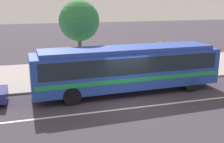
# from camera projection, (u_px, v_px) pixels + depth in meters

# --- Properties ---
(ground_plane) EXTENTS (120.00, 120.00, 0.00)m
(ground_plane) POSITION_uv_depth(u_px,v_px,m) (131.00, 102.00, 15.09)
(ground_plane) COLOR #3B3440
(sidewalk_slab) EXTENTS (60.00, 8.00, 0.12)m
(sidewalk_slab) POSITION_uv_depth(u_px,v_px,m) (99.00, 71.00, 21.66)
(sidewalk_slab) COLOR #A09494
(sidewalk_slab) RESTS_ON ground_plane
(lane_stripe_center) EXTENTS (56.00, 0.16, 0.01)m
(lane_stripe_center) POSITION_uv_depth(u_px,v_px,m) (136.00, 108.00, 14.35)
(lane_stripe_center) COLOR silver
(lane_stripe_center) RESTS_ON ground_plane
(transit_bus) EXTENTS (11.37, 2.78, 2.80)m
(transit_bus) POSITION_uv_depth(u_px,v_px,m) (128.00, 66.00, 16.43)
(transit_bus) COLOR #2344A9
(transit_bus) RESTS_ON ground_plane
(pedestrian_waiting_near_sign) EXTENTS (0.47, 0.47, 1.61)m
(pedestrian_waiting_near_sign) POSITION_uv_depth(u_px,v_px,m) (126.00, 67.00, 18.83)
(pedestrian_waiting_near_sign) COLOR navy
(pedestrian_waiting_near_sign) RESTS_ON sidewalk_slab
(pedestrian_walking_along_curb) EXTENTS (0.47, 0.47, 1.65)m
(pedestrian_walking_along_curb) POSITION_uv_depth(u_px,v_px,m) (152.00, 61.00, 20.58)
(pedestrian_walking_along_curb) COLOR navy
(pedestrian_walking_along_curb) RESTS_ON sidewalk_slab
(pedestrian_standing_by_tree) EXTENTS (0.41, 0.41, 1.74)m
(pedestrian_standing_by_tree) POSITION_uv_depth(u_px,v_px,m) (183.00, 63.00, 19.67)
(pedestrian_standing_by_tree) COLOR navy
(pedestrian_standing_by_tree) RESTS_ON sidewalk_slab
(bus_stop_sign) EXTENTS (0.10, 0.44, 2.62)m
(bus_stop_sign) POSITION_uv_depth(u_px,v_px,m) (160.00, 55.00, 19.01)
(bus_stop_sign) COLOR gray
(bus_stop_sign) RESTS_ON sidewalk_slab
(street_tree_near_stop) EXTENTS (2.77, 2.77, 5.41)m
(street_tree_near_stop) POSITION_uv_depth(u_px,v_px,m) (79.00, 21.00, 18.58)
(street_tree_near_stop) COLOR brown
(street_tree_near_stop) RESTS_ON sidewalk_slab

